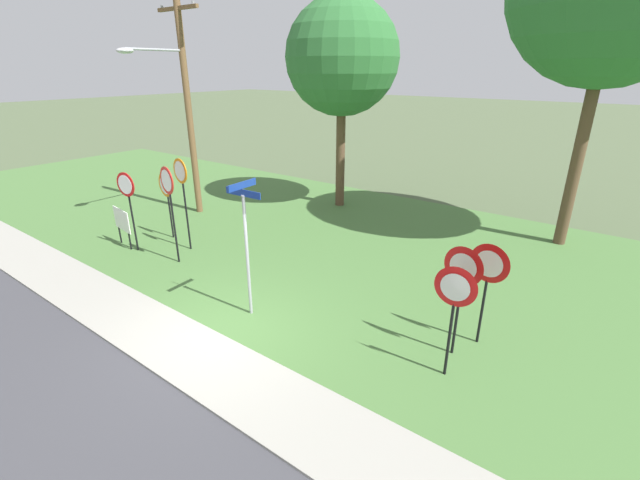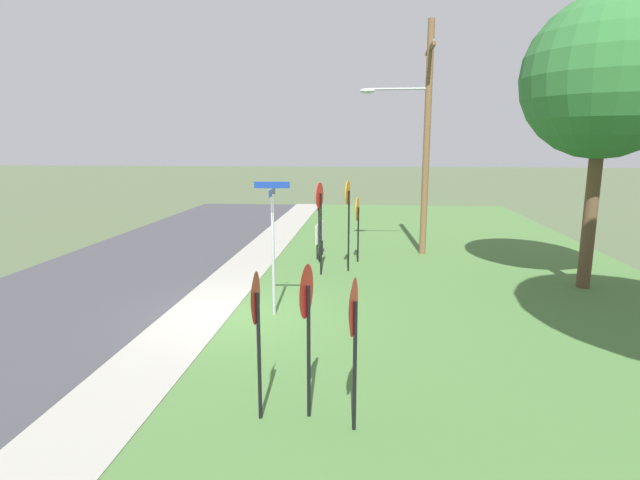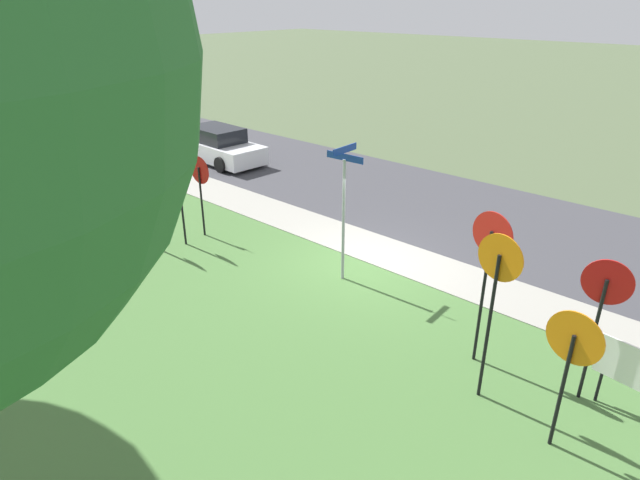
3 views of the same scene
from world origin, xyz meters
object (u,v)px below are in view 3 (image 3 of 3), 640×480
Objects in this scene: yield_sign_near_left at (180,182)px; street_name_post at (344,203)px; yield_sign_near_right at (151,189)px; stop_sign_far_center at (489,255)px; stop_sign_near_left at (571,352)px; parked_sedan_distant at (217,146)px; stop_sign_near_right at (603,301)px; stop_sign_far_left at (496,282)px; yield_sign_far_left at (200,177)px; notice_board at (631,371)px.

yield_sign_near_left is 4.55m from street_name_post.
stop_sign_far_center is at bearing -164.72° from yield_sign_near_right.
stop_sign_near_left is 10.25m from yield_sign_near_right.
stop_sign_near_right is at bearing 165.35° from parked_sedan_distant.
stop_sign_far_left is 8.85m from yield_sign_far_left.
stop_sign_far_left is at bearing -5.94° from stop_sign_near_left.
stop_sign_far_center reaches higher than parked_sedan_distant.
yield_sign_far_left is at bearing 1.56° from stop_sign_far_left.
notice_board is at bearing 172.39° from stop_sign_near_right.
parked_sedan_distant is at bearing -15.08° from stop_sign_near_left.
yield_sign_near_left is (9.96, -0.52, 0.11)m from stop_sign_near_left.
yield_sign_near_left is 10.60m from notice_board.
stop_sign_near_left reaches higher than parked_sedan_distant.
stop_sign_near_right is at bearing -161.87° from stop_sign_far_center.
notice_board is 17.10m from parked_sedan_distant.
stop_sign_far_left reaches higher than notice_board.
street_name_post reaches higher than yield_sign_near_right.
yield_sign_near_right is at bearing 16.18° from notice_board.
yield_sign_far_left is at bearing -89.98° from yield_sign_near_right.
stop_sign_far_left is at bearing 38.14° from notice_board.
yield_sign_near_left reaches higher than yield_sign_far_left.
stop_sign_far_center is at bearing -0.51° from stop_sign_near_right.
stop_sign_far_left is at bearing -174.00° from yield_sign_near_left.
notice_board is at bearing -165.35° from yield_sign_near_right.
stop_sign_near_left is at bearing -175.38° from yield_sign_near_left.
stop_sign_near_right is 0.87× the size of stop_sign_far_center.
stop_sign_near_left is 2.18m from stop_sign_far_center.
yield_sign_near_left is 1.04× the size of yield_sign_far_left.
yield_sign_near_right is at bearing 133.81° from parked_sedan_distant.
stop_sign_far_center is (0.52, -0.83, -0.01)m from stop_sign_far_left.
stop_sign_near_left is 0.96× the size of yield_sign_near_left.
stop_sign_near_right is (0.04, -1.35, 0.20)m from stop_sign_near_left.
notice_board is 0.28× the size of parked_sedan_distant.
notice_board is (-10.66, -0.12, -0.83)m from yield_sign_far_left.
stop_sign_far_left is 8.97m from yield_sign_near_right.
parked_sedan_distant is at bearing -25.93° from street_name_post.
stop_sign_near_left is 9.97m from yield_sign_near_left.
stop_sign_near_right is at bearing 177.25° from yield_sign_far_left.
stop_sign_far_left is 2.51m from notice_board.
notice_board is at bearing 177.24° from yield_sign_far_left.
notice_board is at bearing -142.32° from stop_sign_far_left.
parked_sedan_distant is (14.55, -5.86, -1.52)m from stop_sign_far_left.
notice_board is at bearing -167.88° from yield_sign_near_left.
stop_sign_near_left is at bearing 169.63° from yield_sign_far_left.
stop_sign_near_left is at bearing 75.14° from notice_board.
notice_board is at bearing 172.32° from street_name_post.
notice_board is at bearing 165.96° from parked_sedan_distant.
stop_sign_near_right is 0.79× the size of street_name_post.
notice_board is (-1.87, -1.08, -1.29)m from stop_sign_far_left.
parked_sedan_distant is (5.76, -4.91, -1.06)m from yield_sign_far_left.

